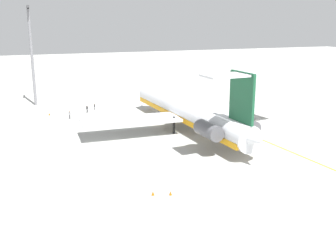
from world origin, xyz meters
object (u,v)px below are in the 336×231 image
(ground_crew_starboard, at_px, (95,106))
(ground_crew_near_nose, at_px, (87,108))
(main_jetliner, at_px, (190,113))
(safety_cone_nose, at_px, (153,193))
(ground_crew_portside, at_px, (232,99))
(ground_crew_near_tail, at_px, (70,114))
(safety_cone_wingtip, at_px, (170,193))
(safety_cone_tail, at_px, (49,114))
(light_mast, at_px, (32,52))

(ground_crew_starboard, bearing_deg, ground_crew_near_nose, 42.50)
(main_jetliner, relative_size, safety_cone_nose, 85.45)
(ground_crew_portside, bearing_deg, safety_cone_nose, -48.47)
(ground_crew_near_tail, xyz_separation_m, ground_crew_portside, (3.12, -42.26, -0.09))
(ground_crew_near_nose, bearing_deg, ground_crew_starboard, -46.76)
(ground_crew_portside, relative_size, safety_cone_wingtip, 3.09)
(main_jetliner, distance_m, ground_crew_near_tail, 27.88)
(safety_cone_nose, xyz_separation_m, safety_cone_tail, (47.84, 9.52, 0.00))
(ground_crew_near_tail, height_order, ground_crew_starboard, ground_crew_near_tail)
(ground_crew_near_tail, distance_m, light_mast, 22.42)
(ground_crew_near_nose, xyz_separation_m, ground_crew_starboard, (1.88, -2.07, -0.05))
(main_jetliner, distance_m, safety_cone_nose, 29.52)
(safety_cone_wingtip, bearing_deg, ground_crew_portside, -36.67)
(main_jetliner, bearing_deg, ground_crew_starboard, 25.71)
(ground_crew_near_nose, height_order, safety_cone_nose, ground_crew_near_nose)
(ground_crew_portside, height_order, light_mast, light_mast)
(ground_crew_near_tail, xyz_separation_m, safety_cone_nose, (-42.84, -5.46, -0.89))
(safety_cone_nose, bearing_deg, ground_crew_starboard, -1.32)
(ground_crew_near_nose, relative_size, safety_cone_wingtip, 3.15)
(ground_crew_portside, bearing_deg, light_mast, -116.18)
(light_mast, bearing_deg, ground_crew_near_tail, -159.36)
(ground_crew_near_tail, distance_m, safety_cone_tail, 6.50)
(safety_cone_wingtip, bearing_deg, light_mast, 13.03)
(safety_cone_wingtip, bearing_deg, safety_cone_nose, 71.73)
(main_jetliner, relative_size, ground_crew_near_nose, 27.11)
(main_jetliner, distance_m, safety_cone_wingtip, 29.07)
(ground_crew_portside, distance_m, safety_cone_wingtip, 58.16)
(ground_crew_portside, bearing_deg, safety_cone_wingtip, -46.45)
(ground_crew_near_nose, xyz_separation_m, safety_cone_nose, (-47.54, -0.93, -0.82))
(safety_cone_tail, bearing_deg, main_jetliner, -132.48)
(ground_crew_starboard, bearing_deg, light_mast, -39.36)
(main_jetliner, bearing_deg, safety_cone_nose, 142.97)
(ground_crew_near_nose, bearing_deg, safety_cone_nose, -177.86)
(safety_cone_tail, bearing_deg, ground_crew_near_nose, -92.00)
(safety_cone_tail, bearing_deg, safety_cone_nose, -168.74)
(ground_crew_near_tail, bearing_deg, ground_crew_portside, 118.16)
(ground_crew_portside, bearing_deg, ground_crew_near_tail, -95.56)
(ground_crew_portside, xyz_separation_m, ground_crew_starboard, (3.45, 35.67, -0.03))
(ground_crew_portside, xyz_separation_m, safety_cone_tail, (1.88, 46.33, -0.80))
(main_jetliner, xyz_separation_m, ground_crew_near_nose, (22.74, 16.57, -2.63))
(ground_crew_near_tail, height_order, ground_crew_portside, ground_crew_near_tail)
(safety_cone_tail, bearing_deg, ground_crew_starboard, -81.59)
(main_jetliner, bearing_deg, ground_crew_portside, -49.79)
(ground_crew_near_nose, distance_m, light_mast, 21.02)
(ground_crew_starboard, bearing_deg, safety_cone_nose, 88.96)
(ground_crew_near_nose, xyz_separation_m, safety_cone_tail, (0.30, 8.59, -0.82))
(ground_crew_near_tail, bearing_deg, ground_crew_near_nose, 159.99)
(ground_crew_starboard, distance_m, safety_cone_wingtip, 50.12)
(ground_crew_portside, height_order, safety_cone_tail, ground_crew_portside)
(ground_crew_near_tail, bearing_deg, safety_cone_wingtip, 33.75)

